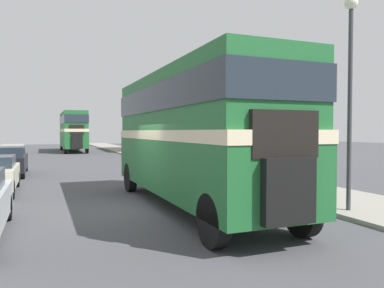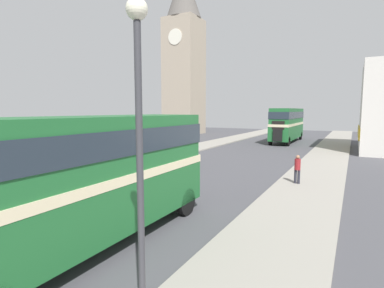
% 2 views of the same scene
% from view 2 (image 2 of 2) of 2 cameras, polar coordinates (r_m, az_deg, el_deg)
% --- Properties ---
extents(ground_plane, '(120.00, 120.00, 0.00)m').
position_cam_2_polar(ground_plane, '(11.92, -22.56, -14.63)').
color(ground_plane, '#47474C').
extents(sidewalk_right, '(3.50, 120.00, 0.12)m').
position_cam_2_polar(sidewalk_right, '(8.28, 11.44, -23.57)').
color(sidewalk_right, gray).
rests_on(sidewalk_right, ground_plane).
extents(double_decker_bus, '(2.44, 9.55, 4.01)m').
position_cam_2_polar(double_decker_bus, '(9.56, -18.12, -4.67)').
color(double_decker_bus, '#1E602D').
rests_on(double_decker_bus, ground_plane).
extents(bus_distant, '(2.40, 11.14, 4.44)m').
position_cam_2_polar(bus_distant, '(41.49, 17.72, 3.97)').
color(bus_distant, '#1E602D').
rests_on(bus_distant, ground_plane).
extents(car_parked_mid, '(1.68, 3.93, 1.38)m').
position_cam_2_polar(car_parked_mid, '(17.55, -19.11, -5.31)').
color(car_parked_mid, beige).
rests_on(car_parked_mid, ground_plane).
extents(car_parked_far, '(1.66, 4.65, 1.49)m').
position_cam_2_polar(car_parked_far, '(22.02, -7.02, -2.55)').
color(car_parked_far, black).
rests_on(car_parked_far, ground_plane).
extents(pedestrian_walking, '(0.32, 0.32, 1.60)m').
position_cam_2_polar(pedestrian_walking, '(17.69, 19.44, -4.24)').
color(pedestrian_walking, '#282833').
rests_on(pedestrian_walking, sidewalk_right).
extents(street_lamp, '(0.36, 0.36, 5.86)m').
position_cam_2_polar(street_lamp, '(5.09, -10.05, 3.77)').
color(street_lamp, '#38383D').
rests_on(street_lamp, sidewalk_right).
extents(church_tower, '(6.14, 6.14, 28.87)m').
position_cam_2_polar(church_tower, '(55.34, -1.55, 17.41)').
color(church_tower, tan).
rests_on(church_tower, ground_plane).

